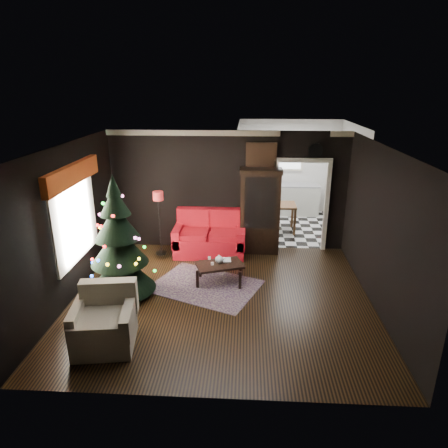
# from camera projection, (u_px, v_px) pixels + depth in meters

# --- Properties ---
(floor) EXTENTS (5.50, 5.50, 0.00)m
(floor) POSITION_uv_depth(u_px,v_px,m) (221.00, 298.00, 7.41)
(floor) COLOR black
(floor) RESTS_ON ground
(ceiling) EXTENTS (5.50, 5.50, 0.00)m
(ceiling) POSITION_uv_depth(u_px,v_px,m) (221.00, 147.00, 6.48)
(ceiling) COLOR white
(ceiling) RESTS_ON ground
(wall_back) EXTENTS (5.50, 0.00, 5.50)m
(wall_back) POSITION_uv_depth(u_px,v_px,m) (228.00, 191.00, 9.30)
(wall_back) COLOR black
(wall_back) RESTS_ON ground
(wall_front) EXTENTS (5.50, 0.00, 5.50)m
(wall_front) POSITION_uv_depth(u_px,v_px,m) (207.00, 302.00, 4.59)
(wall_front) COLOR black
(wall_front) RESTS_ON ground
(wall_left) EXTENTS (0.00, 5.50, 5.50)m
(wall_left) POSITION_uv_depth(u_px,v_px,m) (67.00, 225.00, 7.09)
(wall_left) COLOR black
(wall_left) RESTS_ON ground
(wall_right) EXTENTS (0.00, 5.50, 5.50)m
(wall_right) POSITION_uv_depth(u_px,v_px,m) (381.00, 231.00, 6.79)
(wall_right) COLOR black
(wall_right) RESTS_ON ground
(doorway) EXTENTS (1.10, 0.10, 2.10)m
(doorway) POSITION_uv_depth(u_px,v_px,m) (300.00, 207.00, 9.32)
(doorway) COLOR beige
(doorway) RESTS_ON ground
(left_window) EXTENTS (0.05, 1.60, 1.40)m
(left_window) POSITION_uv_depth(u_px,v_px,m) (74.00, 218.00, 7.26)
(left_window) COLOR white
(left_window) RESTS_ON wall_left
(valance) EXTENTS (0.12, 2.10, 0.35)m
(valance) POSITION_uv_depth(u_px,v_px,m) (73.00, 174.00, 6.98)
(valance) COLOR maroon
(valance) RESTS_ON wall_left
(kitchen_floor) EXTENTS (3.00, 3.00, 0.00)m
(kitchen_floor) POSITION_uv_depth(u_px,v_px,m) (291.00, 227.00, 11.08)
(kitchen_floor) COLOR silver
(kitchen_floor) RESTS_ON ground
(kitchen_window) EXTENTS (0.70, 0.06, 0.70)m
(kitchen_window) POSITION_uv_depth(u_px,v_px,m) (289.00, 157.00, 11.88)
(kitchen_window) COLOR white
(kitchen_window) RESTS_ON ground
(rug) EXTENTS (2.39, 2.10, 0.01)m
(rug) POSITION_uv_depth(u_px,v_px,m) (205.00, 286.00, 7.84)
(rug) COLOR #3C2836
(rug) RESTS_ON ground
(loveseat) EXTENTS (1.70, 0.90, 1.00)m
(loveseat) POSITION_uv_depth(u_px,v_px,m) (210.00, 234.00, 9.19)
(loveseat) COLOR maroon
(loveseat) RESTS_ON ground
(curio_cabinet) EXTENTS (0.90, 0.45, 1.90)m
(curio_cabinet) POSITION_uv_depth(u_px,v_px,m) (260.00, 213.00, 9.19)
(curio_cabinet) COLOR black
(curio_cabinet) RESTS_ON ground
(floor_lamp) EXTENTS (0.32, 0.32, 1.47)m
(floor_lamp) POSITION_uv_depth(u_px,v_px,m) (160.00, 223.00, 8.87)
(floor_lamp) COLOR black
(floor_lamp) RESTS_ON ground
(christmas_tree) EXTENTS (1.59, 1.59, 2.38)m
(christmas_tree) POSITION_uv_depth(u_px,v_px,m) (118.00, 243.00, 7.20)
(christmas_tree) COLOR black
(christmas_tree) RESTS_ON ground
(armchair) EXTENTS (1.03, 1.03, 0.93)m
(armchair) POSITION_uv_depth(u_px,v_px,m) (103.00, 319.00, 5.93)
(armchair) COLOR beige
(armchair) RESTS_ON ground
(coffee_table) EXTENTS (1.03, 0.81, 0.40)m
(coffee_table) POSITION_uv_depth(u_px,v_px,m) (220.00, 273.00, 7.92)
(coffee_table) COLOR black
(coffee_table) RESTS_ON rug
(teapot) EXTENTS (0.20, 0.20, 0.17)m
(teapot) POSITION_uv_depth(u_px,v_px,m) (219.00, 259.00, 7.85)
(teapot) COLOR white
(teapot) RESTS_ON coffee_table
(cup_a) EXTENTS (0.07, 0.07, 0.05)m
(cup_a) POSITION_uv_depth(u_px,v_px,m) (209.00, 258.00, 8.05)
(cup_a) COLOR silver
(cup_a) RESTS_ON coffee_table
(cup_b) EXTENTS (0.06, 0.06, 0.05)m
(cup_b) POSITION_uv_depth(u_px,v_px,m) (212.00, 264.00, 7.80)
(cup_b) COLOR white
(cup_b) RESTS_ON coffee_table
(book) EXTENTS (0.17, 0.03, 0.22)m
(book) POSITION_uv_depth(u_px,v_px,m) (223.00, 255.00, 7.97)
(book) COLOR tan
(book) RESTS_ON coffee_table
(wall_clock) EXTENTS (0.32, 0.32, 0.06)m
(wall_clock) POSITION_uv_depth(u_px,v_px,m) (316.00, 150.00, 8.82)
(wall_clock) COLOR white
(wall_clock) RESTS_ON wall_back
(painting) EXTENTS (0.62, 0.05, 0.52)m
(painting) POSITION_uv_depth(u_px,v_px,m) (261.00, 156.00, 8.93)
(painting) COLOR #AB7B37
(painting) RESTS_ON wall_back
(kitchen_counter) EXTENTS (1.80, 0.60, 0.90)m
(kitchen_counter) POSITION_uv_depth(u_px,v_px,m) (288.00, 200.00, 12.06)
(kitchen_counter) COLOR beige
(kitchen_counter) RESTS_ON ground
(kitchen_table) EXTENTS (0.70, 0.70, 0.75)m
(kitchen_table) POSITION_uv_depth(u_px,v_px,m) (282.00, 217.00, 10.69)
(kitchen_table) COLOR brown
(kitchen_table) RESTS_ON ground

